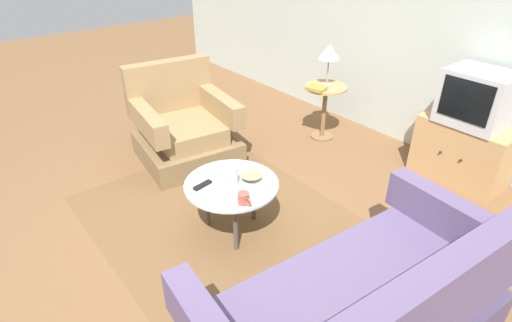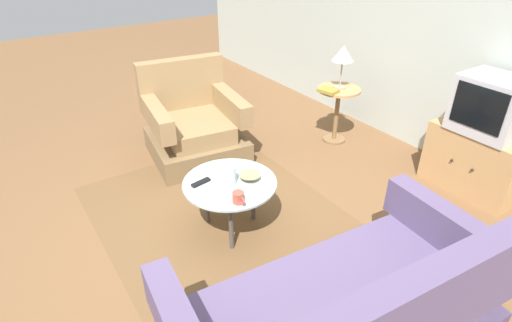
{
  "view_description": "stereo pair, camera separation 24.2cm",
  "coord_description": "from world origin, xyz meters",
  "px_view_note": "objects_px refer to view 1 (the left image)",
  "views": [
    {
      "loc": [
        2.05,
        -1.37,
        2.16
      ],
      "look_at": [
        -0.08,
        0.36,
        0.55
      ],
      "focal_mm": 28.61,
      "sensor_mm": 36.0,
      "label": 1
    },
    {
      "loc": [
        2.19,
        -1.17,
        2.16
      ],
      "look_at": [
        -0.08,
        0.36,
        0.55
      ],
      "focal_mm": 28.61,
      "sensor_mm": 36.0,
      "label": 2
    }
  ],
  "objects_px": {
    "coffee_table": "(232,188)",
    "vase": "(232,172)",
    "armchair": "(183,129)",
    "mug": "(244,198)",
    "bowl": "(251,178)",
    "side_table": "(325,101)",
    "couch": "(360,313)",
    "tv_stand": "(462,151)",
    "table_lamp": "(329,53)",
    "tv_remote_dark": "(203,185)",
    "book": "(316,88)",
    "television": "(477,98)"
  },
  "relations": [
    {
      "from": "tv_remote_dark",
      "to": "table_lamp",
      "type": "bearing_deg",
      "value": -172.28
    },
    {
      "from": "coffee_table",
      "to": "television",
      "type": "bearing_deg",
      "value": 70.93
    },
    {
      "from": "coffee_table",
      "to": "table_lamp",
      "type": "xyz_separation_m",
      "value": [
        -0.69,
        1.79,
        0.57
      ]
    },
    {
      "from": "tv_stand",
      "to": "tv_remote_dark",
      "type": "distance_m",
      "value": 2.5
    },
    {
      "from": "vase",
      "to": "coffee_table",
      "type": "bearing_deg",
      "value": 174.27
    },
    {
      "from": "television",
      "to": "vase",
      "type": "height_order",
      "value": "television"
    },
    {
      "from": "mug",
      "to": "tv_remote_dark",
      "type": "height_order",
      "value": "mug"
    },
    {
      "from": "armchair",
      "to": "coffee_table",
      "type": "xyz_separation_m",
      "value": [
        1.3,
        -0.33,
        0.09
      ]
    },
    {
      "from": "television",
      "to": "table_lamp",
      "type": "xyz_separation_m",
      "value": [
        -1.43,
        -0.34,
        0.15
      ]
    },
    {
      "from": "coffee_table",
      "to": "tv_remote_dark",
      "type": "height_order",
      "value": "tv_remote_dark"
    },
    {
      "from": "couch",
      "to": "tv_stand",
      "type": "height_order",
      "value": "couch"
    },
    {
      "from": "television",
      "to": "tv_remote_dark",
      "type": "height_order",
      "value": "television"
    },
    {
      "from": "coffee_table",
      "to": "bowl",
      "type": "relative_size",
      "value": 4.38
    },
    {
      "from": "armchair",
      "to": "mug",
      "type": "height_order",
      "value": "armchair"
    },
    {
      "from": "bowl",
      "to": "tv_remote_dark",
      "type": "relative_size",
      "value": 1.02
    },
    {
      "from": "armchair",
      "to": "bowl",
      "type": "bearing_deg",
      "value": 90.19
    },
    {
      "from": "bowl",
      "to": "side_table",
      "type": "bearing_deg",
      "value": 114.45
    },
    {
      "from": "tv_stand",
      "to": "table_lamp",
      "type": "relative_size",
      "value": 1.79
    },
    {
      "from": "couch",
      "to": "tv_stand",
      "type": "bearing_deg",
      "value": 19.65
    },
    {
      "from": "mug",
      "to": "book",
      "type": "relative_size",
      "value": 0.56
    },
    {
      "from": "tv_stand",
      "to": "book",
      "type": "relative_size",
      "value": 3.55
    },
    {
      "from": "couch",
      "to": "television",
      "type": "bearing_deg",
      "value": 19.78
    },
    {
      "from": "vase",
      "to": "tv_remote_dark",
      "type": "distance_m",
      "value": 0.24
    },
    {
      "from": "side_table",
      "to": "mug",
      "type": "height_order",
      "value": "side_table"
    },
    {
      "from": "tv_stand",
      "to": "vase",
      "type": "distance_m",
      "value": 2.29
    },
    {
      "from": "coffee_table",
      "to": "vase",
      "type": "distance_m",
      "value": 0.15
    },
    {
      "from": "television",
      "to": "mug",
      "type": "height_order",
      "value": "television"
    },
    {
      "from": "bowl",
      "to": "tv_remote_dark",
      "type": "xyz_separation_m",
      "value": [
        -0.17,
        -0.33,
        -0.02
      ]
    },
    {
      "from": "bowl",
      "to": "armchair",
      "type": "bearing_deg",
      "value": 171.92
    },
    {
      "from": "table_lamp",
      "to": "vase",
      "type": "distance_m",
      "value": 1.97
    },
    {
      "from": "bowl",
      "to": "tv_remote_dark",
      "type": "distance_m",
      "value": 0.37
    },
    {
      "from": "bowl",
      "to": "vase",
      "type": "bearing_deg",
      "value": -108.61
    },
    {
      "from": "television",
      "to": "mug",
      "type": "distance_m",
      "value": 2.29
    },
    {
      "from": "coffee_table",
      "to": "mug",
      "type": "xyz_separation_m",
      "value": [
        0.26,
        -0.08,
        0.09
      ]
    },
    {
      "from": "coffee_table",
      "to": "mug",
      "type": "distance_m",
      "value": 0.29
    },
    {
      "from": "table_lamp",
      "to": "tv_remote_dark",
      "type": "xyz_separation_m",
      "value": [
        0.59,
        -1.98,
        -0.52
      ]
    },
    {
      "from": "couch",
      "to": "vase",
      "type": "xyz_separation_m",
      "value": [
        -1.28,
        0.08,
        0.26
      ]
    },
    {
      "from": "tv_stand",
      "to": "couch",
      "type": "bearing_deg",
      "value": -75.85
    },
    {
      "from": "tv_stand",
      "to": "television",
      "type": "height_order",
      "value": "television"
    },
    {
      "from": "couch",
      "to": "book",
      "type": "relative_size",
      "value": 8.33
    },
    {
      "from": "mug",
      "to": "coffee_table",
      "type": "bearing_deg",
      "value": 162.2
    },
    {
      "from": "tv_stand",
      "to": "table_lamp",
      "type": "distance_m",
      "value": 1.62
    },
    {
      "from": "couch",
      "to": "vase",
      "type": "distance_m",
      "value": 1.31
    },
    {
      "from": "side_table",
      "to": "tv_remote_dark",
      "type": "relative_size",
      "value": 3.88
    },
    {
      "from": "television",
      "to": "coffee_table",
      "type": "bearing_deg",
      "value": -109.07
    },
    {
      "from": "side_table",
      "to": "tv_stand",
      "type": "height_order",
      "value": "side_table"
    },
    {
      "from": "tv_stand",
      "to": "bowl",
      "type": "distance_m",
      "value": 2.13
    },
    {
      "from": "coffee_table",
      "to": "side_table",
      "type": "height_order",
      "value": "side_table"
    },
    {
      "from": "couch",
      "to": "coffee_table",
      "type": "relative_size",
      "value": 2.64
    },
    {
      "from": "side_table",
      "to": "book",
      "type": "distance_m",
      "value": 0.26
    }
  ]
}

